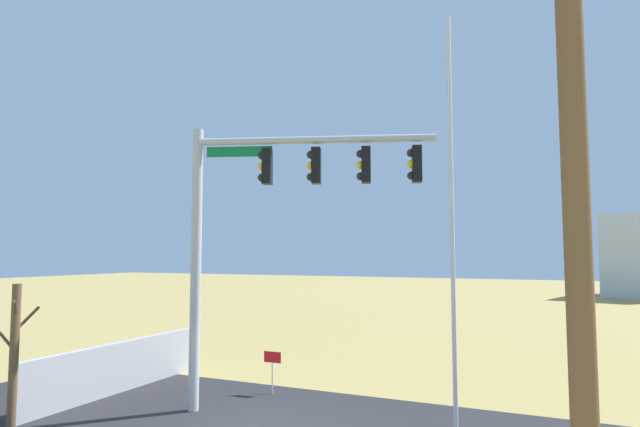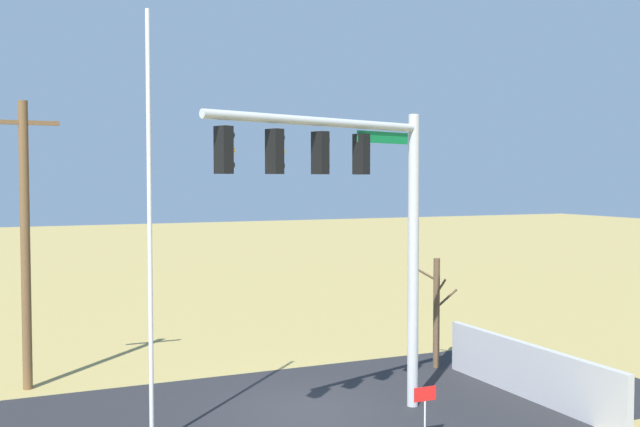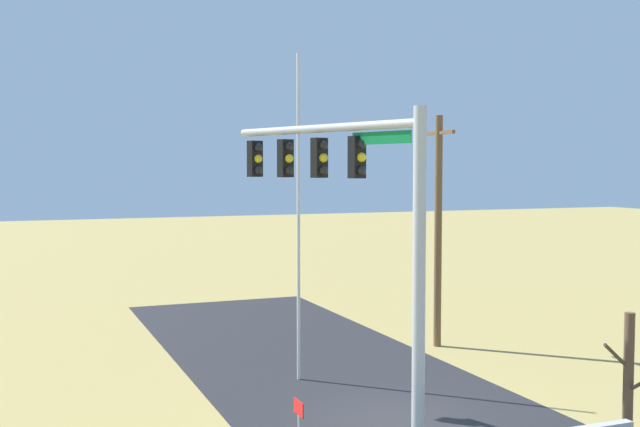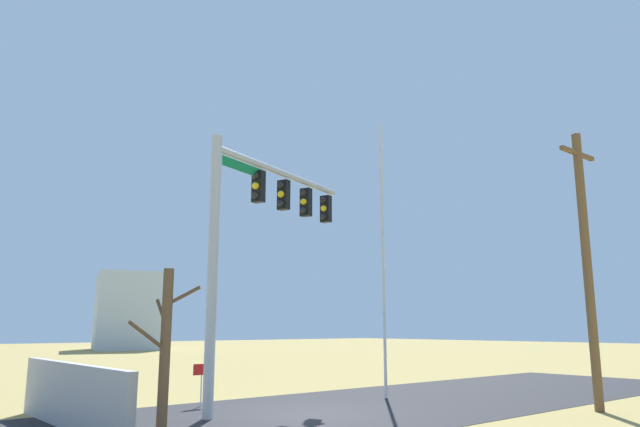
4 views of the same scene
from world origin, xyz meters
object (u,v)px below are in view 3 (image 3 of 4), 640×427
at_px(flagpole, 298,218).
at_px(bare_tree, 628,396).
at_px(signal_mast, 355,204).
at_px(open_sign, 299,415).
at_px(utility_pole, 438,227).

height_order(flagpole, bare_tree, flagpole).
xyz_separation_m(signal_mast, open_sign, (0.80, -1.68, -4.48)).
xyz_separation_m(signal_mast, bare_tree, (4.62, 3.75, -3.62)).
bearing_deg(open_sign, signal_mast, 115.50).
xyz_separation_m(flagpole, open_sign, (5.66, -2.10, -3.84)).
height_order(utility_pole, bare_tree, utility_pole).
bearing_deg(flagpole, bare_tree, 19.36).
relative_size(signal_mast, utility_pole, 0.94).
bearing_deg(bare_tree, flagpole, -160.64).
height_order(signal_mast, bare_tree, signal_mast).
distance_m(utility_pole, open_sign, 11.74).
bearing_deg(signal_mast, open_sign, -64.50).
height_order(utility_pole, open_sign, utility_pole).
bearing_deg(flagpole, open_sign, -20.32).
relative_size(flagpole, bare_tree, 2.78).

